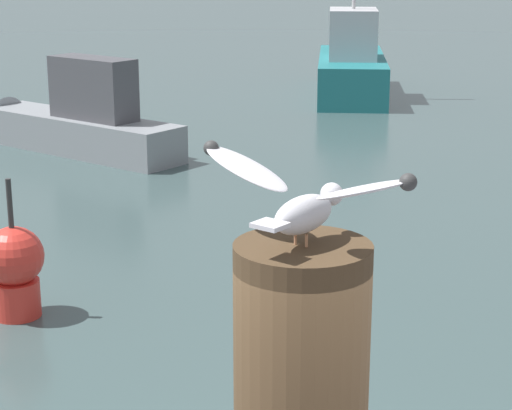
{
  "coord_description": "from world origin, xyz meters",
  "views": [
    {
      "loc": [
        -1.88,
        -2.4,
        3.33
      ],
      "look_at": [
        -0.6,
        -0.19,
        2.62
      ],
      "focal_mm": 64.63,
      "sensor_mm": 36.0,
      "label": 1
    }
  ],
  "objects_px": {
    "boat_grey": "(68,121)",
    "channel_buoy": "(15,268)",
    "boat_teal": "(351,65)",
    "seagull": "(304,199)"
  },
  "relations": [
    {
      "from": "boat_grey",
      "to": "channel_buoy",
      "type": "xyz_separation_m",
      "value": [
        -2.88,
        -6.84,
        -0.02
      ]
    },
    {
      "from": "boat_teal",
      "to": "boat_grey",
      "type": "bearing_deg",
      "value": -159.94
    },
    {
      "from": "seagull",
      "to": "boat_grey",
      "type": "xyz_separation_m",
      "value": [
        3.7,
        12.95,
        -2.19
      ]
    },
    {
      "from": "boat_teal",
      "to": "channel_buoy",
      "type": "height_order",
      "value": "boat_teal"
    },
    {
      "from": "boat_grey",
      "to": "channel_buoy",
      "type": "height_order",
      "value": "boat_grey"
    },
    {
      "from": "boat_grey",
      "to": "channel_buoy",
      "type": "distance_m",
      "value": 7.42
    },
    {
      "from": "channel_buoy",
      "to": "boat_teal",
      "type": "bearing_deg",
      "value": 41.89
    },
    {
      "from": "boat_teal",
      "to": "boat_grey",
      "type": "xyz_separation_m",
      "value": [
        -8.0,
        -2.92,
        -0.15
      ]
    },
    {
      "from": "seagull",
      "to": "channel_buoy",
      "type": "height_order",
      "value": "seagull"
    },
    {
      "from": "boat_teal",
      "to": "boat_grey",
      "type": "relative_size",
      "value": 1.19
    }
  ]
}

